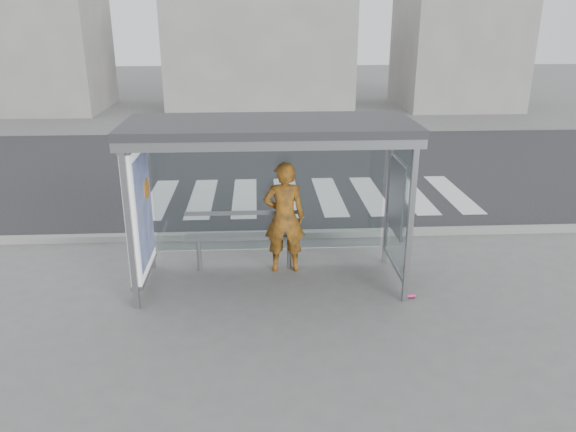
# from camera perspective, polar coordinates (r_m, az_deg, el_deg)

# --- Properties ---
(ground) EXTENTS (80.00, 80.00, 0.00)m
(ground) POSITION_cam_1_polar(r_m,az_deg,el_deg) (9.13, -1.71, -6.81)
(ground) COLOR #60605D
(ground) RESTS_ON ground
(road) EXTENTS (30.00, 10.00, 0.01)m
(road) POSITION_cam_1_polar(r_m,az_deg,el_deg) (15.70, -2.43, 4.77)
(road) COLOR #232325
(road) RESTS_ON ground
(curb) EXTENTS (30.00, 0.18, 0.12)m
(curb) POSITION_cam_1_polar(r_m,az_deg,el_deg) (10.88, -2.01, -1.90)
(curb) COLOR gray
(curb) RESTS_ON ground
(crosswalk) EXTENTS (7.55, 3.00, 0.00)m
(crosswalk) POSITION_cam_1_polar(r_m,az_deg,el_deg) (13.35, 2.04, 2.02)
(crosswalk) COLOR silver
(crosswalk) RESTS_ON ground
(bus_shelter) EXTENTS (4.25, 1.65, 2.62)m
(bus_shelter) POSITION_cam_1_polar(r_m,az_deg,el_deg) (8.48, -4.38, 5.39)
(bus_shelter) COLOR gray
(bus_shelter) RESTS_ON ground
(building_left) EXTENTS (6.00, 5.00, 6.00)m
(building_left) POSITION_cam_1_polar(r_m,az_deg,el_deg) (27.95, -24.78, 15.93)
(building_left) COLOR gray
(building_left) RESTS_ON ground
(building_center) EXTENTS (8.00, 5.00, 5.00)m
(building_center) POSITION_cam_1_polar(r_m,az_deg,el_deg) (26.20, -2.93, 16.39)
(building_center) COLOR gray
(building_center) RESTS_ON ground
(building_right) EXTENTS (5.00, 5.00, 7.00)m
(building_right) POSITION_cam_1_polar(r_m,az_deg,el_deg) (27.72, 16.97, 17.87)
(building_right) COLOR gray
(building_right) RESTS_ON ground
(person) EXTENTS (0.69, 0.46, 1.88)m
(person) POSITION_cam_1_polar(r_m,az_deg,el_deg) (9.22, -0.38, -0.14)
(person) COLOR orange
(person) RESTS_ON ground
(bench) EXTENTS (1.95, 0.25, 1.01)m
(bench) POSITION_cam_1_polar(r_m,az_deg,el_deg) (9.40, -4.51, -2.08)
(bench) COLOR slate
(bench) RESTS_ON ground
(soda_can) EXTENTS (0.13, 0.07, 0.07)m
(soda_can) POSITION_cam_1_polar(r_m,az_deg,el_deg) (8.86, 12.37, -7.93)
(soda_can) COLOR #CB3B77
(soda_can) RESTS_ON ground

